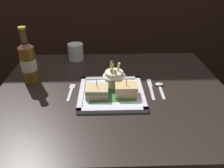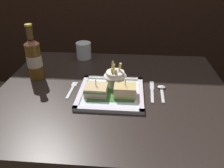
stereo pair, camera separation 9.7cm
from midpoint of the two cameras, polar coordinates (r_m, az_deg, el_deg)
The scene contains 10 objects.
dining_table at distance 1.09m, azimuth 2.80°, elevation -8.87°, with size 1.01×0.84×0.77m.
square_plate at distance 0.97m, azimuth 2.59°, elevation -2.37°, with size 0.27×0.27×0.02m.
sandwich_half_left at distance 0.94m, azimuth -1.06°, elevation -1.63°, with size 0.09×0.08×0.07m.
sandwich_half_right at distance 0.94m, azimuth 6.22°, elevation -1.73°, with size 0.09×0.07×0.08m.
fries_cup at distance 0.99m, azimuth 3.57°, elevation 1.94°, with size 0.10×0.10×0.11m.
beer_bottle at distance 1.10m, azimuth -16.51°, elevation 6.12°, with size 0.07×0.07×0.26m.
water_glass at distance 1.31m, azimuth -4.95°, elevation 8.04°, with size 0.09×0.09×0.09m.
fork at distance 1.01m, azimuth -7.27°, elevation -1.28°, with size 0.03×0.14×0.00m.
knife at distance 1.02m, azimuth 12.63°, elevation -1.63°, with size 0.02×0.18×0.00m.
spoon at distance 1.03m, azimuth 14.93°, elevation -1.38°, with size 0.03×0.13×0.01m.
Camera 2 is at (0.07, -0.86, 1.28)m, focal length 36.70 mm.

